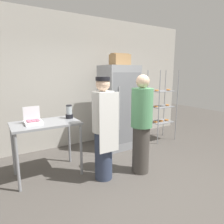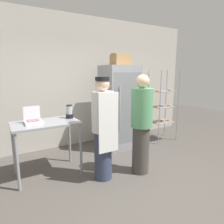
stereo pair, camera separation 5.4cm
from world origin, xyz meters
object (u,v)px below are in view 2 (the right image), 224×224
Objects in this scene: baking_rack at (163,107)px; refrigerator at (119,107)px; donut_box at (33,121)px; person_customer at (141,124)px; cardboard_storage_box at (121,60)px; blender_pitcher at (69,112)px; person_baker at (103,128)px.

refrigerator is at bearing 173.28° from baking_rack.
donut_box is 0.16× the size of person_customer.
baking_rack is 4.37× the size of cardboard_storage_box.
blender_pitcher is 1.77m from cardboard_storage_box.
cardboard_storage_box is (2.03, 0.56, 1.05)m from donut_box.
donut_box is 0.66× the size of cardboard_storage_box.
person_baker is at bearing -65.56° from blender_pitcher.
cardboard_storage_box reaches higher than baking_rack.
refrigerator is 1.13× the size of person_baker.
baking_rack is at bearing 5.64° from blender_pitcher.
person_customer is (-1.58, -1.09, -0.01)m from baking_rack.
baking_rack is 1.07× the size of person_baker.
blender_pitcher is at bearing -161.74° from cardboard_storage_box.
cardboard_storage_box reaches higher than refrigerator.
refrigerator is 4.61× the size of cardboard_storage_box.
donut_box is at bearing 148.09° from person_baker.
person_customer is at bearing -107.54° from cardboard_storage_box.
person_baker is (0.95, -0.59, -0.11)m from donut_box.
refrigerator reaches higher than baking_rack.
refrigerator is at bearing 74.25° from person_customer.
person_customer is at bearing -105.75° from refrigerator.
blender_pitcher is 0.78m from person_baker.
baking_rack is 6.61× the size of donut_box.
blender_pitcher is at bearing 139.66° from person_customer.
baking_rack is 1.65m from cardboard_storage_box.
baking_rack reaches higher than person_baker.
refrigerator is at bearing 47.07° from person_baker.
donut_box is 1.78m from person_customer.
person_baker is (-1.02, -1.09, -0.08)m from refrigerator.
cardboard_storage_box reaches higher than blender_pitcher.
person_customer is (-0.41, -1.30, -1.15)m from cardboard_storage_box.
person_baker reaches higher than blender_pitcher.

